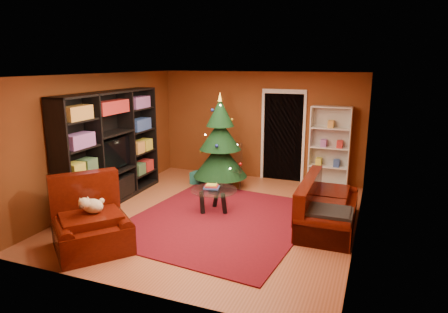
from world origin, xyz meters
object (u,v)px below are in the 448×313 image
at_px(sofa, 329,203).
at_px(coffee_table, 214,200).
at_px(christmas_tree, 220,142).
at_px(gift_box_teal, 198,178).
at_px(gift_box_green, 219,176).
at_px(acrylic_chair, 231,169).
at_px(armchair, 91,221).
at_px(white_bookshelf, 329,148).
at_px(rug, 219,220).
at_px(dog, 93,206).
at_px(media_unit, 111,148).

bearing_deg(sofa, coffee_table, 92.58).
distance_m(christmas_tree, gift_box_teal, 1.10).
bearing_deg(coffee_table, gift_box_green, 109.75).
bearing_deg(gift_box_green, coffee_table, -70.25).
height_order(christmas_tree, acrylic_chair, christmas_tree).
relative_size(armchair, sofa, 0.59).
bearing_deg(white_bookshelf, armchair, -122.00).
distance_m(rug, dog, 2.29).
bearing_deg(white_bookshelf, gift_box_teal, -162.32).
bearing_deg(white_bookshelf, rug, -118.24).
xyz_separation_m(rug, gift_box_teal, (-1.33, 1.93, 0.13)).
relative_size(gift_box_teal, coffee_table, 0.32).
relative_size(white_bookshelf, sofa, 0.97).
height_order(media_unit, gift_box_teal, media_unit).
bearing_deg(media_unit, coffee_table, 3.27).
relative_size(media_unit, sofa, 1.49).
height_order(christmas_tree, white_bookshelf, christmas_tree).
relative_size(media_unit, gift_box_green, 11.31).
distance_m(gift_box_green, white_bookshelf, 2.69).
height_order(media_unit, gift_box_green, media_unit).
bearing_deg(armchair, white_bookshelf, 6.65).
distance_m(rug, christmas_tree, 2.26).
height_order(sofa, coffee_table, sofa).
bearing_deg(rug, armchair, -128.33).
distance_m(gift_box_green, acrylic_chair, 0.80).
bearing_deg(armchair, dog, 45.00).
relative_size(media_unit, white_bookshelf, 1.54).
distance_m(gift_box_teal, acrylic_chair, 0.96).
bearing_deg(christmas_tree, armchair, -100.27).
distance_m(gift_box_teal, coffee_table, 1.89).
height_order(white_bookshelf, coffee_table, white_bookshelf).
xyz_separation_m(rug, gift_box_green, (-0.96, 2.31, 0.12)).
bearing_deg(dog, white_bookshelf, 6.18).
bearing_deg(rug, gift_box_teal, 124.67).
bearing_deg(dog, christmas_tree, 29.04).
bearing_deg(gift_box_teal, coffee_table, -55.44).
height_order(white_bookshelf, armchair, white_bookshelf).
xyz_separation_m(gift_box_green, acrylic_chair, (0.52, -0.50, 0.34)).
relative_size(sofa, coffee_table, 2.23).
xyz_separation_m(gift_box_teal, dog, (-0.07, -3.61, 0.53)).
distance_m(media_unit, coffee_table, 2.36).
distance_m(armchair, coffee_table, 2.42).
height_order(white_bookshelf, dog, white_bookshelf).
xyz_separation_m(sofa, coffee_table, (-2.12, -0.12, -0.19)).
distance_m(coffee_table, acrylic_chair, 1.47).
relative_size(media_unit, armchair, 2.53).
xyz_separation_m(media_unit, dog, (1.03, -1.88, -0.45)).
bearing_deg(gift_box_teal, white_bookshelf, 16.73).
height_order(gift_box_green, acrylic_chair, acrylic_chair).
xyz_separation_m(armchair, sofa, (3.26, 2.24, -0.03)).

